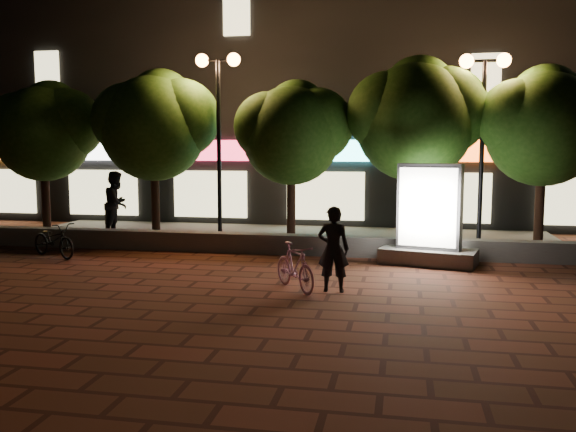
% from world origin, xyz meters
% --- Properties ---
extents(ground, '(80.00, 80.00, 0.00)m').
position_xyz_m(ground, '(0.00, 0.00, 0.00)').
color(ground, brown).
rests_on(ground, ground).
extents(retaining_wall, '(16.00, 0.45, 0.50)m').
position_xyz_m(retaining_wall, '(0.00, 4.00, 0.25)').
color(retaining_wall, slate).
rests_on(retaining_wall, ground).
extents(sidewalk, '(16.00, 5.00, 0.08)m').
position_xyz_m(sidewalk, '(0.00, 6.50, 0.04)').
color(sidewalk, slate).
rests_on(sidewalk, ground).
extents(building_block, '(28.00, 8.12, 11.30)m').
position_xyz_m(building_block, '(-0.01, 12.99, 5.00)').
color(building_block, black).
rests_on(building_block, ground).
extents(tree_far_left, '(3.36, 2.80, 4.63)m').
position_xyz_m(tree_far_left, '(-6.95, 5.46, 3.29)').
color(tree_far_left, black).
rests_on(tree_far_left, sidewalk).
extents(tree_left, '(3.60, 3.00, 4.89)m').
position_xyz_m(tree_left, '(-3.45, 5.46, 3.44)').
color(tree_left, black).
rests_on(tree_left, sidewalk).
extents(tree_mid, '(3.24, 2.70, 4.50)m').
position_xyz_m(tree_mid, '(0.55, 5.46, 3.22)').
color(tree_mid, black).
rests_on(tree_mid, sidewalk).
extents(tree_right, '(3.72, 3.10, 5.07)m').
position_xyz_m(tree_right, '(3.86, 5.46, 3.57)').
color(tree_right, black).
rests_on(tree_right, sidewalk).
extents(tree_far_right, '(3.48, 2.90, 4.76)m').
position_xyz_m(tree_far_right, '(7.05, 5.46, 3.37)').
color(tree_far_right, black).
rests_on(tree_far_right, sidewalk).
extents(street_lamp_left, '(1.26, 0.36, 5.18)m').
position_xyz_m(street_lamp_left, '(-1.50, 5.20, 4.03)').
color(street_lamp_left, black).
rests_on(street_lamp_left, sidewalk).
extents(street_lamp_right, '(1.26, 0.36, 4.98)m').
position_xyz_m(street_lamp_right, '(5.50, 5.20, 3.89)').
color(street_lamp_right, black).
rests_on(street_lamp_right, sidewalk).
extents(ad_kiosk, '(2.36, 1.56, 2.34)m').
position_xyz_m(ad_kiosk, '(4.16, 3.34, 0.95)').
color(ad_kiosk, slate).
rests_on(ad_kiosk, ground).
extents(scooter_pink, '(1.25, 1.45, 0.90)m').
position_xyz_m(scooter_pink, '(1.54, 0.19, 0.45)').
color(scooter_pink, '#CF84B5').
rests_on(scooter_pink, ground).
extents(rider, '(0.60, 0.40, 1.63)m').
position_xyz_m(rider, '(2.27, 0.21, 0.82)').
color(rider, black).
rests_on(rider, ground).
extents(scooter_parked, '(1.75, 1.25, 0.87)m').
position_xyz_m(scooter_parked, '(-4.94, 2.47, 0.44)').
color(scooter_parked, black).
rests_on(scooter_parked, ground).
extents(pedestrian, '(0.75, 0.95, 1.93)m').
position_xyz_m(pedestrian, '(-4.86, 5.69, 1.05)').
color(pedestrian, black).
rests_on(pedestrian, sidewalk).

